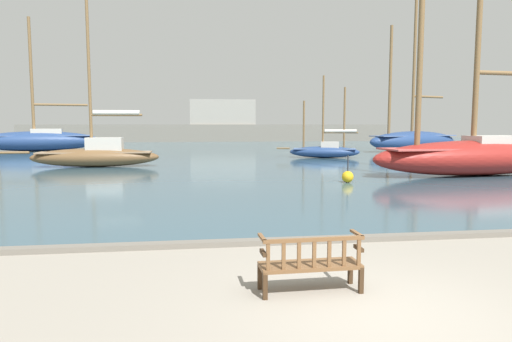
{
  "coord_description": "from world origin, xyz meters",
  "views": [
    {
      "loc": [
        -2.58,
        -5.87,
        2.64
      ],
      "look_at": [
        -0.39,
        10.0,
        1.0
      ],
      "focal_mm": 32.0,
      "sensor_mm": 36.0,
      "label": 1
    }
  ],
  "objects": [
    {
      "name": "sailboat_mid_port",
      "position": [
        -8.41,
        22.79,
        0.85
      ],
      "size": [
        9.28,
        1.81,
        10.07
      ],
      "color": "brown",
      "rests_on": "harbor_water"
    },
    {
      "name": "quay_edge_kerb",
      "position": [
        0.0,
        3.85,
        0.06
      ],
      "size": [
        40.0,
        0.3,
        0.12
      ],
      "primitive_type": "cube",
      "color": "slate",
      "rests_on": "ground"
    },
    {
      "name": "harbor_water",
      "position": [
        0.0,
        44.0,
        0.04
      ],
      "size": [
        100.0,
        80.0,
        0.08
      ],
      "primitive_type": "cube",
      "color": "#385666",
      "rests_on": "ground"
    },
    {
      "name": "sailboat_mid_starboard",
      "position": [
        11.66,
        15.37,
        1.25
      ],
      "size": [
        11.84,
        3.96,
        16.07
      ],
      "color": "maroon",
      "rests_on": "harbor_water"
    },
    {
      "name": "ground_plane",
      "position": [
        0.0,
        0.0,
        0.0
      ],
      "size": [
        160.0,
        160.0,
        0.0
      ],
      "primitive_type": "plane",
      "color": "gray"
    },
    {
      "name": "channel_buoy",
      "position": [
        4.18,
        13.39,
        0.35
      ],
      "size": [
        0.51,
        0.51,
        1.21
      ],
      "color": "gold",
      "rests_on": "harbor_water"
    },
    {
      "name": "far_breakwater",
      "position": [
        0.33,
        63.3,
        1.88
      ],
      "size": [
        54.76,
        2.4,
        6.38
      ],
      "color": "slate",
      "rests_on": "ground"
    },
    {
      "name": "park_bench",
      "position": [
        -0.77,
        0.92,
        0.47
      ],
      "size": [
        1.62,
        0.57,
        0.92
      ],
      "color": "#3D2A19",
      "rests_on": "ground"
    },
    {
      "name": "sailboat_nearest_starboard",
      "position": [
        18.31,
        35.3,
        1.27
      ],
      "size": [
        10.88,
        6.0,
        15.65
      ],
      "color": "navy",
      "rests_on": "harbor_water"
    },
    {
      "name": "sailboat_nearest_port",
      "position": [
        -17.41,
        40.55,
        1.22
      ],
      "size": [
        11.72,
        4.83,
        12.61
      ],
      "color": "navy",
      "rests_on": "harbor_water"
    },
    {
      "name": "sailboat_far_starboard",
      "position": [
        7.51,
        28.2,
        0.7
      ],
      "size": [
        6.35,
        2.93,
        6.27
      ],
      "color": "navy",
      "rests_on": "harbor_water"
    }
  ]
}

